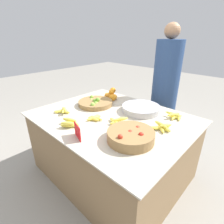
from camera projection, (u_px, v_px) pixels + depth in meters
ground_plane at (112, 170)px, 1.99m from camera, size 12.00×12.00×0.00m
market_table at (112, 145)px, 1.85m from camera, size 1.50×1.17×0.68m
lime_bowl at (95, 103)px, 1.98m from camera, size 0.39×0.39×0.09m
tomato_basket at (131, 136)px, 1.31m from camera, size 0.36×0.36×0.11m
orange_pile at (111, 95)px, 2.17m from camera, size 0.19×0.19×0.12m
metal_bowl at (141, 109)px, 1.82m from camera, size 0.39×0.39×0.06m
price_sign at (77, 131)px, 1.34m from camera, size 0.13×0.05×0.12m
banana_bunch_front_center at (63, 111)px, 1.78m from camera, size 0.18×0.14×0.06m
banana_bunch_back_center at (95, 118)px, 1.65m from camera, size 0.15×0.16×0.04m
banana_bunch_front_left at (162, 127)px, 1.47m from camera, size 0.18×0.16×0.06m
banana_bunch_middle_right at (70, 123)px, 1.53m from camera, size 0.18×0.15×0.06m
banana_bunch_front_right at (118, 121)px, 1.59m from camera, size 0.17×0.19×0.06m
banana_bunch_middle_left at (175, 116)px, 1.67m from camera, size 0.18×0.17×0.06m
vendor_person at (164, 95)px, 2.24m from camera, size 0.32×0.32×1.55m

